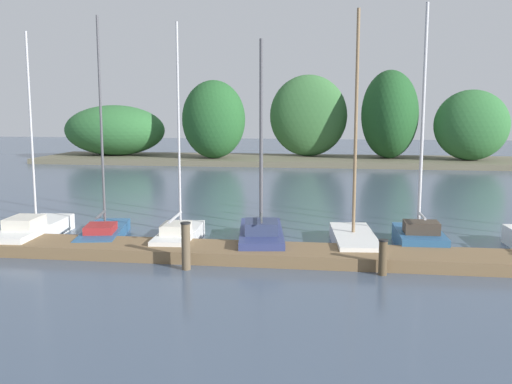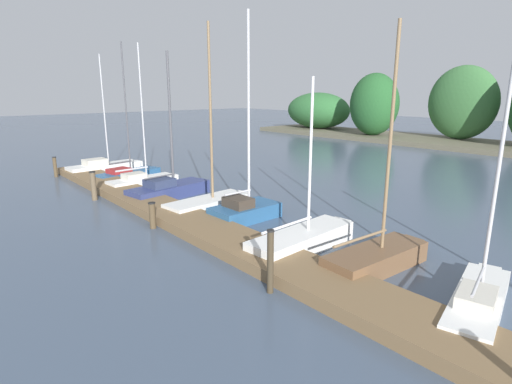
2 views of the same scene
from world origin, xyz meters
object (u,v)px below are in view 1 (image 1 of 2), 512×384
(sailboat_1, at_px, (104,230))
(sailboat_3, at_px, (261,234))
(sailboat_0, at_px, (34,229))
(sailboat_2, at_px, (180,234))
(sailboat_4, at_px, (354,237))
(mooring_piling_1, at_px, (186,246))
(sailboat_5, at_px, (419,234))
(mooring_piling_2, at_px, (383,257))

(sailboat_1, height_order, sailboat_3, sailboat_1)
(sailboat_0, bearing_deg, sailboat_2, -92.92)
(sailboat_1, bearing_deg, sailboat_4, -101.76)
(sailboat_3, relative_size, sailboat_4, 0.88)
(mooring_piling_1, bearing_deg, sailboat_4, 35.05)
(sailboat_2, relative_size, sailboat_4, 0.96)
(sailboat_2, height_order, sailboat_5, sailboat_5)
(sailboat_0, distance_m, sailboat_5, 12.60)
(sailboat_2, distance_m, mooring_piling_1, 3.03)
(mooring_piling_1, distance_m, mooring_piling_2, 5.28)
(sailboat_4, distance_m, mooring_piling_1, 5.60)
(sailboat_4, relative_size, mooring_piling_2, 7.67)
(sailboat_2, relative_size, sailboat_5, 0.93)
(sailboat_4, relative_size, mooring_piling_1, 5.60)
(sailboat_4, height_order, mooring_piling_2, sailboat_4)
(sailboat_3, xyz_separation_m, mooring_piling_2, (3.60, -2.70, 0.08))
(sailboat_4, bearing_deg, mooring_piling_1, 119.55)
(sailboat_0, height_order, sailboat_4, sailboat_4)
(sailboat_4, distance_m, sailboat_5, 2.05)
(sailboat_0, relative_size, mooring_piling_1, 5.19)
(sailboat_2, xyz_separation_m, mooring_piling_1, (0.98, -2.85, 0.32))
(sailboat_0, bearing_deg, mooring_piling_1, -118.72)
(sailboat_3, xyz_separation_m, sailboat_5, (4.94, 0.53, 0.03))
(sailboat_0, distance_m, mooring_piling_2, 11.53)
(sailboat_2, height_order, mooring_piling_1, sailboat_2)
(sailboat_5, bearing_deg, sailboat_1, 90.13)
(sailboat_5, bearing_deg, mooring_piling_2, 156.12)
(sailboat_1, xyz_separation_m, sailboat_2, (2.70, -0.32, 0.04))
(sailboat_2, relative_size, mooring_piling_1, 5.35)
(mooring_piling_1, bearing_deg, mooring_piling_2, 2.47)
(sailboat_1, relative_size, mooring_piling_2, 7.65)
(sailboat_0, height_order, sailboat_2, sailboat_2)
(sailboat_4, bearing_deg, sailboat_2, 88.16)
(sailboat_1, xyz_separation_m, sailboat_5, (10.29, 0.29, 0.13))
(sailboat_3, height_order, mooring_piling_2, sailboat_3)
(sailboat_3, relative_size, sailboat_5, 0.86)
(sailboat_3, distance_m, mooring_piling_1, 3.38)
(sailboat_0, distance_m, sailboat_4, 10.56)
(sailboat_0, relative_size, sailboat_4, 0.93)
(sailboat_2, xyz_separation_m, sailboat_4, (5.56, 0.36, 0.00))
(sailboat_3, distance_m, mooring_piling_2, 4.51)
(mooring_piling_2, bearing_deg, sailboat_2, 157.22)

